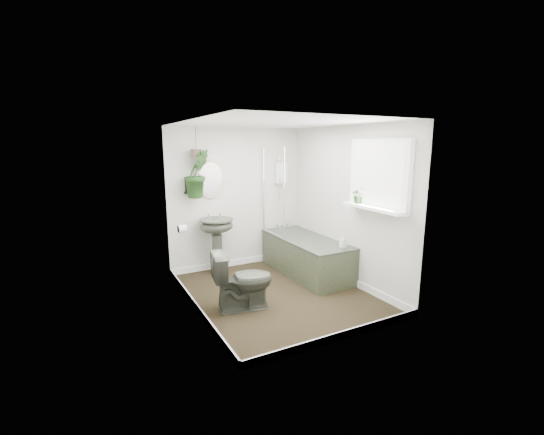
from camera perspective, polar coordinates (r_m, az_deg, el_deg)
name	(u,v)px	position (r m, az deg, el deg)	size (l,w,h in m)	color
floor	(277,294)	(5.15, 0.80, -11.93)	(2.30, 2.80, 0.02)	black
ceiling	(278,122)	(4.74, 0.88, 14.77)	(2.30, 2.80, 0.02)	white
wall_back	(237,198)	(6.07, -5.58, 3.00)	(2.30, 0.02, 2.30)	silver
wall_front	(346,235)	(3.67, 11.49, -2.72)	(2.30, 0.02, 2.30)	silver
wall_left	(191,220)	(4.39, -12.57, -0.46)	(0.02, 2.80, 2.30)	silver
wall_right	(346,205)	(5.46, 11.58, 1.88)	(0.02, 2.80, 2.30)	silver
skirting	(277,290)	(5.13, 0.80, -11.31)	(2.30, 2.80, 0.10)	white
bathtub	(306,256)	(5.84, 5.37, -6.00)	(0.72, 1.72, 0.58)	#34372E
bath_screen	(273,192)	(5.88, 0.22, 4.05)	(0.04, 0.72, 1.40)	silver
shower_box	(281,173)	(6.31, 1.38, 7.02)	(0.20, 0.10, 0.35)	white
oval_mirror	(211,179)	(5.84, -9.60, 6.02)	(0.46, 0.03, 0.62)	#CCB692
wall_sconce	(186,186)	(5.73, -13.35, 4.76)	(0.04, 0.04, 0.22)	black
toilet_roll_holder	(182,229)	(5.12, -13.91, -1.71)	(0.11, 0.11, 0.11)	white
window_recess	(379,175)	(4.84, 16.45, 6.42)	(0.08, 1.00, 0.90)	white
window_sill	(373,208)	(4.84, 15.58, 1.45)	(0.18, 1.00, 0.04)	white
window_blinds	(376,175)	(4.80, 16.07, 6.41)	(0.01, 0.86, 0.76)	white
toilet	(243,280)	(4.59, -4.61, -9.75)	(0.42, 0.74, 0.75)	#34372E
pedestal_sink	(217,246)	(5.83, -8.60, -4.48)	(0.53, 0.45, 0.90)	#34372E
sill_plant	(359,195)	(5.05, 13.45, 3.46)	(0.20, 0.17, 0.22)	black
hanging_plant	(197,174)	(5.64, -11.67, 6.76)	(0.40, 0.32, 0.73)	black
soap_bottle	(343,241)	(5.31, 11.11, -3.66)	(0.08, 0.08, 0.18)	#373131
hanging_pot	(196,153)	(5.63, -11.80, 9.86)	(0.16, 0.16, 0.12)	brown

